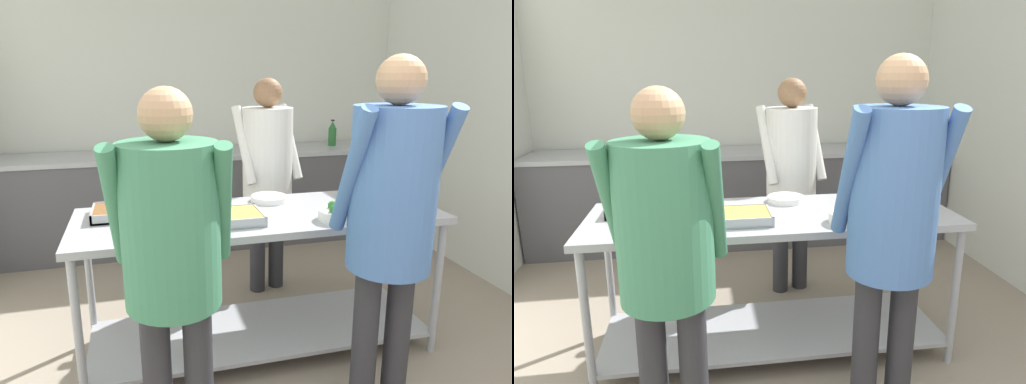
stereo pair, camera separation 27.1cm
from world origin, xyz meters
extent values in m
cube|color=silver|center=(0.00, 3.79, 1.32)|extent=(4.18, 0.06, 2.65)
cube|color=#4C4C51|center=(0.00, 3.42, 0.44)|extent=(4.02, 0.62, 0.89)
cube|color=#9EA0A8|center=(0.00, 3.42, 0.91)|extent=(4.02, 0.65, 0.04)
cube|color=black|center=(-0.56, 3.42, 0.92)|extent=(0.45, 0.40, 0.02)
cube|color=#9EA0A8|center=(-0.02, 1.52, 0.85)|extent=(2.10, 0.73, 0.04)
cube|color=#9EA0A8|center=(-0.02, 1.52, 0.12)|extent=(2.02, 0.65, 0.02)
cylinder|color=#9EA0A8|center=(-1.02, 1.20, 0.42)|extent=(0.04, 0.04, 0.83)
cylinder|color=#9EA0A8|center=(0.98, 1.20, 0.42)|extent=(0.04, 0.04, 0.83)
cylinder|color=#9EA0A8|center=(-1.02, 1.83, 0.42)|extent=(0.04, 0.04, 0.83)
cylinder|color=#9EA0A8|center=(0.98, 1.83, 0.42)|extent=(0.04, 0.04, 0.83)
cube|color=#9EA0A8|center=(-0.74, 1.66, 0.88)|extent=(0.43, 0.28, 0.01)
cube|color=brown|center=(-0.74, 1.66, 0.91)|extent=(0.41, 0.26, 0.04)
cube|color=#9EA0A8|center=(-0.74, 1.52, 0.90)|extent=(0.43, 0.01, 0.05)
cube|color=#9EA0A8|center=(-0.74, 1.79, 0.90)|extent=(0.43, 0.01, 0.05)
cube|color=#9EA0A8|center=(-0.95, 1.66, 0.90)|extent=(0.01, 0.28, 0.05)
cube|color=#9EA0A8|center=(-0.53, 1.66, 0.90)|extent=(0.01, 0.28, 0.05)
cube|color=#9EA0A8|center=(-0.27, 1.40, 0.88)|extent=(0.44, 0.28, 0.01)
cube|color=gold|center=(-0.27, 1.40, 0.91)|extent=(0.42, 0.25, 0.04)
cube|color=#9EA0A8|center=(-0.27, 1.27, 0.90)|extent=(0.44, 0.01, 0.05)
cube|color=#9EA0A8|center=(-0.27, 1.53, 0.90)|extent=(0.44, 0.01, 0.05)
cube|color=#9EA0A8|center=(-0.48, 1.40, 0.90)|extent=(0.01, 0.28, 0.05)
cube|color=#9EA0A8|center=(-0.06, 1.40, 0.90)|extent=(0.01, 0.28, 0.05)
cylinder|color=white|center=(0.10, 1.75, 0.88)|extent=(0.23, 0.23, 0.01)
cylinder|color=white|center=(0.10, 1.75, 0.89)|extent=(0.23, 0.23, 0.01)
cylinder|color=white|center=(0.10, 1.75, 0.90)|extent=(0.23, 0.23, 0.01)
cylinder|color=silver|center=(0.36, 1.28, 0.90)|extent=(0.21, 0.21, 0.06)
sphere|color=#2D702D|center=(0.40, 1.28, 0.95)|extent=(0.07, 0.07, 0.07)
sphere|color=#2D702D|center=(0.34, 1.32, 0.95)|extent=(0.06, 0.06, 0.06)
sphere|color=#2D702D|center=(0.32, 1.25, 0.95)|extent=(0.06, 0.06, 0.06)
cylinder|color=#9EA0A8|center=(0.71, 1.46, 0.92)|extent=(0.28, 0.28, 0.10)
cylinder|color=brown|center=(0.71, 1.46, 0.97)|extent=(0.24, 0.24, 0.01)
cylinder|color=black|center=(0.92, 1.46, 0.96)|extent=(0.14, 0.02, 0.02)
cylinder|color=#2D2D33|center=(0.31, 0.82, 0.40)|extent=(0.12, 0.12, 0.79)
cylinder|color=#2D2D33|center=(0.48, 0.81, 0.40)|extent=(0.12, 0.12, 0.79)
cylinder|color=#4770B2|center=(0.19, 0.82, 1.25)|extent=(0.08, 0.33, 0.59)
cylinder|color=#4770B2|center=(0.60, 0.81, 1.25)|extent=(0.08, 0.33, 0.59)
cylinder|color=#4770B2|center=(0.39, 0.82, 1.16)|extent=(0.38, 0.38, 0.73)
sphere|color=tan|center=(0.39, 0.82, 1.63)|extent=(0.21, 0.21, 0.21)
cylinder|color=#2D2D33|center=(-0.66, 0.86, 0.37)|extent=(0.13, 0.13, 0.73)
cylinder|color=#2D2D33|center=(-0.49, 0.83, 0.37)|extent=(0.13, 0.13, 0.73)
cylinder|color=#3D7F5B|center=(-0.78, 0.87, 1.15)|extent=(0.11, 0.31, 0.55)
cylinder|color=#3D7F5B|center=(-0.37, 0.82, 1.15)|extent=(0.11, 0.31, 0.55)
cylinder|color=#3D7F5B|center=(-0.58, 0.85, 1.07)|extent=(0.40, 0.40, 0.67)
sphere|color=tan|center=(-0.58, 0.85, 1.51)|extent=(0.21, 0.21, 0.21)
cylinder|color=#2D2D33|center=(0.33, 2.31, 0.37)|extent=(0.12, 0.12, 0.74)
cylinder|color=#2D2D33|center=(0.16, 2.27, 0.37)|extent=(0.12, 0.12, 0.74)
cylinder|color=silver|center=(0.44, 2.33, 1.16)|extent=(0.14, 0.32, 0.55)
cylinder|color=silver|center=(0.06, 2.24, 1.16)|extent=(0.14, 0.32, 0.55)
cylinder|color=silver|center=(0.25, 2.29, 1.08)|extent=(0.37, 0.37, 0.68)
sphere|color=#8C6647|center=(0.25, 2.29, 1.52)|extent=(0.21, 0.21, 0.21)
cylinder|color=#23602D|center=(1.28, 3.45, 1.02)|extent=(0.08, 0.08, 0.18)
cone|color=#23602D|center=(1.28, 3.45, 1.14)|extent=(0.07, 0.07, 0.07)
cylinder|color=black|center=(1.28, 3.45, 1.19)|extent=(0.03, 0.03, 0.02)
camera|label=1|loc=(-0.69, -0.92, 1.66)|focal=32.00mm
camera|label=2|loc=(-0.42, -0.97, 1.66)|focal=32.00mm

